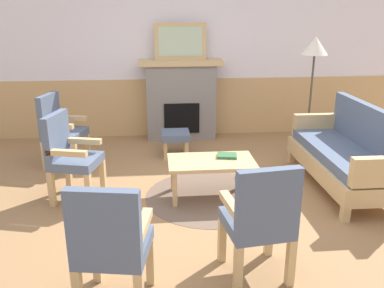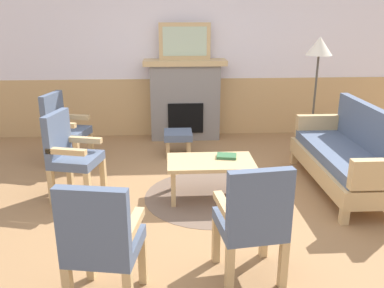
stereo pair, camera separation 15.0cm
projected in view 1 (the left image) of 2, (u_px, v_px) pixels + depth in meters
name	position (u px, v px, depth m)	size (l,w,h in m)	color
ground_plane	(195.00, 200.00, 4.54)	(14.00, 14.00, 0.00)	#997047
wall_back	(180.00, 56.00, 6.58)	(7.20, 0.14, 2.70)	white
fireplace	(181.00, 99.00, 6.55)	(1.30, 0.44, 1.28)	gray
framed_picture	(180.00, 41.00, 6.26)	(0.80, 0.04, 0.56)	tan
couch	(345.00, 155.00, 4.80)	(0.70, 1.80, 0.98)	tan
coffee_table	(211.00, 165.00, 4.52)	(0.96, 0.56, 0.44)	tan
round_rug	(211.00, 196.00, 4.64)	(1.49, 1.49, 0.01)	brown
book_on_table	(227.00, 156.00, 4.60)	(0.22, 0.17, 0.03)	#33663D
footstool	(175.00, 137.00, 5.85)	(0.40, 0.40, 0.36)	tan
armchair_near_fireplace	(59.00, 127.00, 5.39)	(0.58, 0.58, 0.98)	tan
armchair_by_window_left	(69.00, 153.00, 4.42)	(0.58, 0.58, 0.98)	tan
armchair_front_left	(111.00, 241.00, 2.75)	(0.55, 0.55, 0.98)	tan
armchair_front_center	(260.00, 217.00, 3.07)	(0.54, 0.54, 0.98)	tan
floor_lamp_by_couch	(315.00, 53.00, 5.64)	(0.36, 0.36, 1.68)	#332D28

